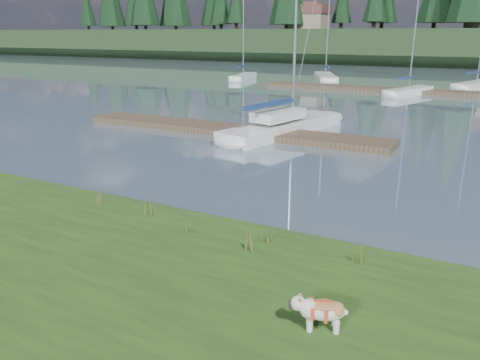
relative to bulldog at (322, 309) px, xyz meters
The scene contains 19 objects.
ground 35.18m from the bulldog, 98.70° to the left, with size 200.00×200.00×0.00m, color slate.
bank 5.48m from the bulldog, 167.02° to the right, with size 60.00×9.00×0.35m, color #2F511B.
ridge 77.98m from the bulldog, 93.91° to the left, with size 200.00×20.00×5.00m, color black.
bulldog is the anchor object (origin of this frame).
sailboat_main 16.99m from the bulldog, 113.22° to the left, with size 3.75×9.32×13.13m.
dock_near 16.64m from the bulldog, 124.08° to the left, with size 16.00×2.00×0.30m, color #4C3D2C.
dock_far 34.94m from the bulldog, 95.45° to the left, with size 26.00×2.20×0.30m, color #4C3D2C.
sailboat_bg_0 44.34m from the bulldog, 118.66° to the left, with size 2.33×6.56×9.52m.
sailboat_bg_1 44.98m from the bulldog, 107.82° to the left, with size 5.08×8.65×12.89m.
sailboat_bg_2 33.72m from the bulldog, 96.07° to the left, with size 3.36×6.45×9.79m.
sailboat_bg_3 41.83m from the bulldog, 88.59° to the left, with size 4.14×7.97×11.64m.
weed_0 5.89m from the bulldog, 154.22° to the left, with size 0.17×0.14×0.54m.
weed_1 4.33m from the bulldog, 151.21° to the left, with size 0.17×0.14×0.46m.
weed_2 2.91m from the bulldog, 138.70° to the left, with size 0.17×0.14×0.65m.
weed_3 7.48m from the bulldog, 159.94° to the left, with size 0.17×0.14×0.57m.
weed_4 3.22m from the bulldog, 129.77° to the left, with size 0.17×0.14×0.36m.
weed_5 2.45m from the bulldog, 91.50° to the left, with size 0.17×0.14×0.52m.
mud_lip 6.22m from the bulldog, 149.17° to the left, with size 60.00×0.50×0.14m, color #33281C.
house_0 79.88m from the bulldog, 110.07° to the left, with size 6.30×5.30×4.65m.
Camera 1 is at (7.10, -10.85, 4.71)m, focal length 35.00 mm.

